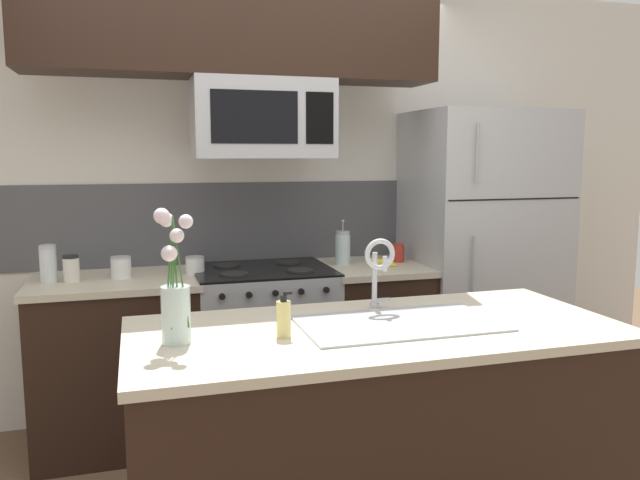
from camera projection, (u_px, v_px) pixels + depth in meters
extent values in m
cube|color=silver|center=(297.00, 196.00, 3.89)|extent=(5.20, 0.10, 2.60)
cube|color=#4C4C51|center=(252.00, 222.00, 3.77)|extent=(2.98, 0.01, 0.48)
cube|color=black|center=(118.00, 365.00, 3.34)|extent=(0.83, 0.62, 0.88)
cube|color=beige|center=(114.00, 282.00, 3.28)|extent=(0.86, 0.65, 0.03)
cube|color=black|center=(372.00, 342.00, 3.75)|extent=(0.57, 0.62, 0.88)
cube|color=beige|center=(373.00, 268.00, 3.69)|extent=(0.60, 0.65, 0.03)
cube|color=#A8AAAF|center=(264.00, 349.00, 3.56)|extent=(0.76, 0.62, 0.91)
cube|color=black|center=(263.00, 269.00, 3.50)|extent=(0.76, 0.62, 0.01)
cylinder|color=black|center=(234.00, 274.00, 3.31)|extent=(0.15, 0.15, 0.01)
cylinder|color=black|center=(300.00, 270.00, 3.42)|extent=(0.15, 0.15, 0.01)
cylinder|color=black|center=(227.00, 265.00, 3.57)|extent=(0.15, 0.15, 0.01)
cylinder|color=black|center=(289.00, 262.00, 3.68)|extent=(0.15, 0.15, 0.01)
cylinder|color=black|center=(222.00, 297.00, 3.12)|extent=(0.03, 0.02, 0.03)
cylinder|color=black|center=(249.00, 295.00, 3.16)|extent=(0.03, 0.02, 0.03)
cylinder|color=black|center=(275.00, 293.00, 3.20)|extent=(0.03, 0.02, 0.03)
cylinder|color=black|center=(301.00, 291.00, 3.24)|extent=(0.03, 0.02, 0.03)
cylinder|color=black|center=(326.00, 290.00, 3.28)|extent=(0.03, 0.02, 0.03)
cube|color=#A8AAAF|center=(262.00, 119.00, 3.37)|extent=(0.74, 0.40, 0.42)
cube|color=black|center=(255.00, 117.00, 3.15)|extent=(0.45, 0.00, 0.27)
cube|color=black|center=(320.00, 118.00, 3.25)|extent=(0.15, 0.00, 0.27)
cube|color=black|center=(237.00, 19.00, 3.23)|extent=(2.16, 0.34, 0.60)
cube|color=#A8AAAF|center=(479.00, 259.00, 3.91)|extent=(0.88, 0.72, 1.81)
cube|color=black|center=(516.00, 199.00, 3.51)|extent=(0.84, 0.00, 0.01)
cylinder|color=#99999E|center=(477.00, 154.00, 3.39)|extent=(0.01, 0.01, 0.33)
cylinder|color=#99999E|center=(472.00, 297.00, 3.49)|extent=(0.01, 0.01, 0.69)
cylinder|color=silver|center=(48.00, 266.00, 3.16)|extent=(0.08, 0.08, 0.17)
cylinder|color=#B2B2B7|center=(47.00, 247.00, 3.15)|extent=(0.08, 0.08, 0.02)
cylinder|color=silver|center=(71.00, 270.00, 3.18)|extent=(0.08, 0.08, 0.12)
cylinder|color=black|center=(71.00, 257.00, 3.17)|extent=(0.08, 0.08, 0.01)
cylinder|color=silver|center=(121.00, 268.00, 3.28)|extent=(0.10, 0.10, 0.10)
cylinder|color=#B2B2B7|center=(121.00, 258.00, 3.27)|extent=(0.10, 0.10, 0.01)
cylinder|color=silver|center=(195.00, 266.00, 3.41)|extent=(0.10, 0.10, 0.08)
cylinder|color=#B2B2B7|center=(195.00, 257.00, 3.40)|extent=(0.10, 0.10, 0.01)
ellipsoid|color=yellow|center=(382.00, 263.00, 3.63)|extent=(0.17, 0.10, 0.07)
ellipsoid|color=yellow|center=(382.00, 262.00, 3.64)|extent=(0.18, 0.07, 0.07)
ellipsoid|color=yellow|center=(384.00, 262.00, 3.63)|extent=(0.18, 0.06, 0.07)
ellipsoid|color=yellow|center=(384.00, 262.00, 3.65)|extent=(0.17, 0.11, 0.07)
cylinder|color=brown|center=(383.00, 257.00, 3.63)|extent=(0.02, 0.02, 0.03)
cylinder|color=silver|center=(343.00, 249.00, 3.68)|extent=(0.09, 0.09, 0.18)
cylinder|color=#A3A3AA|center=(343.00, 233.00, 3.67)|extent=(0.08, 0.08, 0.02)
cylinder|color=#A3A3AA|center=(343.00, 227.00, 3.66)|extent=(0.01, 0.01, 0.05)
sphere|color=#A3A3AA|center=(343.00, 221.00, 3.66)|extent=(0.02, 0.02, 0.02)
cylinder|color=#B22D23|center=(398.00, 253.00, 3.78)|extent=(0.08, 0.08, 0.11)
cube|color=black|center=(376.00, 444.00, 2.43)|extent=(1.83, 0.81, 0.88)
cube|color=beige|center=(378.00, 330.00, 2.37)|extent=(1.86, 0.84, 0.03)
cube|color=#ADAFB5|center=(399.00, 323.00, 2.39)|extent=(0.76, 0.44, 0.01)
cube|color=#ADAFB5|center=(356.00, 347.00, 2.35)|extent=(0.30, 0.33, 0.15)
cube|color=#ADAFB5|center=(440.00, 339.00, 2.45)|extent=(0.30, 0.33, 0.15)
cylinder|color=#B7BABF|center=(374.00, 306.00, 2.64)|extent=(0.04, 0.04, 0.02)
cylinder|color=#B7BABF|center=(375.00, 278.00, 2.62)|extent=(0.02, 0.02, 0.22)
torus|color=#B7BABF|center=(380.00, 254.00, 2.55)|extent=(0.13, 0.02, 0.13)
cylinder|color=#B7BABF|center=(385.00, 264.00, 2.50)|extent=(0.02, 0.02, 0.06)
cube|color=#B7BABF|center=(382.00, 300.00, 2.64)|extent=(0.07, 0.01, 0.01)
cylinder|color=#DBCC75|center=(284.00, 319.00, 2.21)|extent=(0.05, 0.05, 0.13)
cylinder|color=black|center=(283.00, 298.00, 2.20)|extent=(0.02, 0.02, 0.02)
cube|color=black|center=(288.00, 293.00, 2.20)|extent=(0.03, 0.01, 0.01)
cylinder|color=silver|center=(176.00, 315.00, 2.14)|extent=(0.10, 0.10, 0.20)
cylinder|color=silver|center=(177.00, 333.00, 2.15)|extent=(0.09, 0.09, 0.06)
cylinder|color=#386B2D|center=(171.00, 273.00, 2.14)|extent=(0.03, 0.05, 0.36)
sphere|color=silver|center=(166.00, 220.00, 2.13)|extent=(0.05, 0.05, 0.05)
cylinder|color=#386B2D|center=(173.00, 290.00, 2.10)|extent=(0.02, 0.05, 0.26)
sphere|color=silver|center=(169.00, 253.00, 2.06)|extent=(0.05, 0.05, 0.05)
cylinder|color=#386B2D|center=(177.00, 282.00, 2.11)|extent=(0.02, 0.03, 0.32)
sphere|color=silver|center=(177.00, 236.00, 2.08)|extent=(0.05, 0.05, 0.05)
cylinder|color=#386B2D|center=(181.00, 275.00, 2.11)|extent=(0.05, 0.04, 0.36)
sphere|color=silver|center=(186.00, 221.00, 2.07)|extent=(0.05, 0.05, 0.05)
cylinder|color=#386B2D|center=(169.00, 272.00, 2.11)|extent=(0.04, 0.01, 0.38)
sphere|color=silver|center=(162.00, 216.00, 2.08)|extent=(0.05, 0.05, 0.05)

